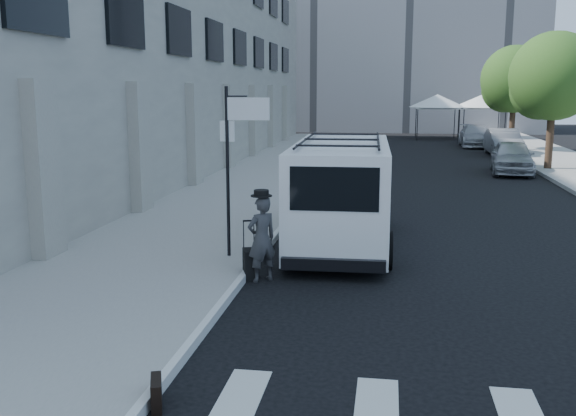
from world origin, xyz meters
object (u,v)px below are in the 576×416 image
(businessman, at_px, (262,239))
(parked_car_b, at_px, (503,142))
(parked_car_a, at_px, (512,157))
(cargo_van, at_px, (342,192))
(parked_car_c, at_px, (475,136))
(suitcase, at_px, (250,264))
(briefcase, at_px, (156,393))

(businessman, height_order, parked_car_b, businessman)
(parked_car_a, bearing_deg, cargo_van, -108.01)
(parked_car_a, bearing_deg, businessman, -107.40)
(businessman, bearing_deg, parked_car_b, -150.99)
(businessman, xyz_separation_m, parked_car_c, (7.69, 30.22, -0.15))
(suitcase, xyz_separation_m, cargo_van, (1.50, 3.16, 0.93))
(businessman, bearing_deg, parked_car_a, -156.00)
(suitcase, height_order, parked_car_c, parked_car_c)
(parked_car_c, bearing_deg, parked_car_a, -89.99)
(businessman, relative_size, parked_car_b, 0.37)
(suitcase, bearing_deg, cargo_van, 44.47)
(briefcase, height_order, parked_car_c, parked_car_c)
(businessman, distance_m, parked_car_b, 26.17)
(parked_car_a, xyz_separation_m, parked_car_c, (0.12, 13.13, -0.04))
(parked_car_b, bearing_deg, suitcase, -109.24)
(suitcase, distance_m, parked_car_c, 31.16)
(parked_car_a, height_order, parked_car_c, parked_car_a)
(parked_car_a, height_order, parked_car_b, parked_car_b)
(businessman, distance_m, briefcase, 5.05)
(parked_car_b, bearing_deg, parked_car_a, -96.48)
(cargo_van, bearing_deg, parked_car_b, 70.01)
(parked_car_b, height_order, parked_car_c, parked_car_b)
(businessman, height_order, parked_car_c, businessman)
(suitcase, height_order, cargo_van, cargo_van)
(briefcase, height_order, suitcase, suitcase)
(parked_car_a, bearing_deg, parked_car_c, 95.93)
(businessman, xyz_separation_m, parked_car_b, (8.46, 24.76, -0.09))
(parked_car_c, bearing_deg, parked_car_b, -81.39)
(cargo_van, relative_size, parked_car_b, 1.45)
(cargo_van, xyz_separation_m, parked_car_a, (6.31, 13.85, -0.52))
(briefcase, xyz_separation_m, cargo_van, (1.50, 8.24, 1.06))
(cargo_van, relative_size, parked_car_a, 1.53)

